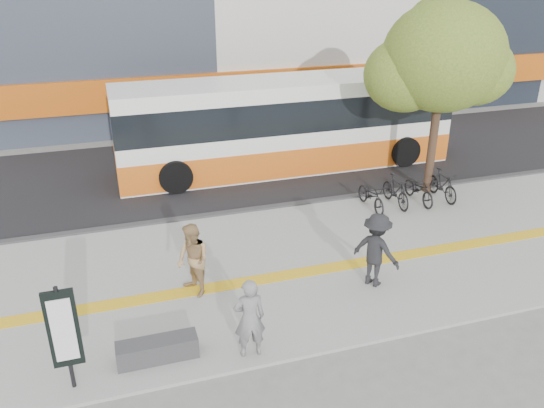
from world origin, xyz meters
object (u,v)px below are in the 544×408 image
object	(u,v)px
street_tree	(440,59)
seated_woman	(249,318)
pedestrian_tan	(193,260)
pedestrian_dark	(376,250)
bus	(286,127)
bench	(158,350)
signboard	(64,331)

from	to	relation	value
street_tree	seated_woman	bearing A→B (deg)	-141.18
pedestrian_tan	pedestrian_dark	distance (m)	4.36
bus	street_tree	bearing A→B (deg)	-44.02
pedestrian_dark	pedestrian_tan	bearing A→B (deg)	43.80
bench	signboard	distance (m)	1.94
bench	seated_woman	world-z (taller)	seated_woman
seated_woman	bench	bearing A→B (deg)	-9.77
signboard	pedestrian_dark	world-z (taller)	signboard
signboard	pedestrian_dark	xyz separation A→B (m)	(6.99, 1.52, -0.35)
seated_woman	pedestrian_dark	distance (m)	3.94
bench	signboard	size ratio (longest dim) A/B	0.73
street_tree	seated_woman	distance (m)	10.84
seated_woman	pedestrian_tan	xyz separation A→B (m)	(-0.68, 2.50, 0.03)
street_tree	bus	distance (m)	6.03
bench	street_tree	xyz separation A→B (m)	(9.78, 6.02, 4.21)
bench	street_tree	size ratio (longest dim) A/B	0.25
pedestrian_tan	pedestrian_dark	bearing A→B (deg)	56.76
signboard	bench	bearing A→B (deg)	10.81
bench	seated_woman	xyz separation A→B (m)	(1.80, -0.40, 0.65)
signboard	pedestrian_tan	bearing A→B (deg)	41.55
bus	bench	bearing A→B (deg)	-121.62
bench	pedestrian_tan	distance (m)	2.48
pedestrian_tan	bench	bearing A→B (deg)	-49.49
bench	pedestrian_tan	world-z (taller)	pedestrian_tan
bench	seated_woman	bearing A→B (deg)	-12.53
street_tree	pedestrian_tan	world-z (taller)	street_tree
bus	pedestrian_dark	size ratio (longest dim) A/B	6.66
pedestrian_dark	signboard	bearing A→B (deg)	67.81
pedestrian_tan	seated_woman	bearing A→B (deg)	-6.26
pedestrian_tan	pedestrian_dark	size ratio (longest dim) A/B	0.96
signboard	pedestrian_tan	distance (m)	3.65
bus	seated_woman	world-z (taller)	bus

